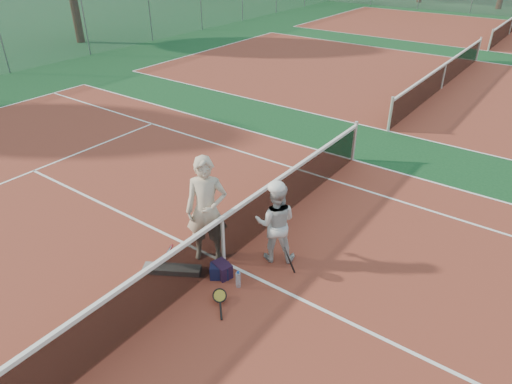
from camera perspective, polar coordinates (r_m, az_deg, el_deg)
ground at (r=8.69m, az=-4.04°, el=-8.77°), size 130.00×130.00×0.00m
court_main at (r=8.69m, az=-4.04°, el=-8.75°), size 23.77×10.97×0.01m
court_far_a at (r=19.90m, az=22.14°, el=11.91°), size 23.77×10.97×0.01m
court_far_b at (r=32.88m, az=29.06°, el=16.86°), size 23.77×10.97×0.01m
net_main at (r=8.38m, az=-4.17°, el=-6.04°), size 0.10×10.98×1.02m
net_far_a at (r=19.77m, az=22.42°, el=13.30°), size 0.10×10.98×1.02m
net_far_b at (r=32.80m, az=29.28°, el=17.71°), size 0.10×10.98×1.02m
fence_left at (r=23.99m, az=-24.79°, el=17.91°), size 0.06×54.50×3.00m
player_a at (r=8.28m, az=-6.19°, el=-2.24°), size 0.91×0.85×2.08m
player_b at (r=8.35m, az=2.47°, el=-3.86°), size 0.96×0.90×1.57m
racket_red at (r=8.53m, az=-10.75°, el=-7.98°), size 0.45×0.42×0.52m
racket_black_held at (r=8.25m, az=3.86°, el=-8.66°), size 0.36×0.35×0.57m
racket_spare at (r=7.87m, az=-4.56°, el=-12.97°), size 0.60×0.62×0.15m
sports_bag_navy at (r=8.29m, az=-4.59°, el=-9.83°), size 0.40×0.38×0.26m
sports_bag_purple at (r=8.31m, az=-4.23°, el=-9.66°), size 0.39×0.32×0.28m
net_cover_canvas at (r=8.56m, az=-10.44°, el=-9.50°), size 1.02×0.75×0.11m
water_bottle at (r=8.06m, az=-2.24°, el=-10.93°), size 0.09×0.09×0.30m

